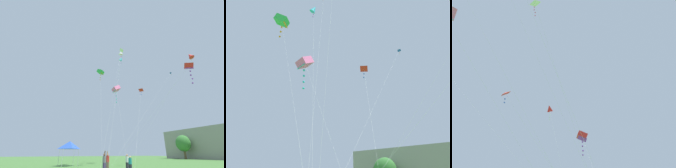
# 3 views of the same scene
# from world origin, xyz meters

# --- Properties ---
(distant_building) EXTENTS (37.06, 15.29, 10.31)m
(distant_building) POSITION_xyz_m (-11.14, 56.78, 5.16)
(distant_building) COLOR gray
(distant_building) RESTS_ON ground
(tree_far_centre) EXTENTS (5.25, 4.73, 7.92)m
(tree_far_centre) POSITION_xyz_m (-18.78, 46.28, 5.12)
(tree_far_centre) COLOR brown
(tree_far_centre) RESTS_ON ground
(festival_tent) EXTENTS (2.67, 2.67, 3.56)m
(festival_tent) POSITION_xyz_m (-7.63, 2.37, 2.98)
(festival_tent) COLOR #B7B7BC
(festival_tent) RESTS_ON ground
(person_grey_shirt) EXTENTS (0.41, 0.41, 2.00)m
(person_grey_shirt) POSITION_xyz_m (1.96, 3.73, 0.97)
(person_grey_shirt) COLOR #473860
(person_grey_shirt) RESTS_ON ground
(person_teal_shirt) EXTENTS (0.35, 0.35, 1.50)m
(person_teal_shirt) POSITION_xyz_m (3.76, 5.89, 0.81)
(person_teal_shirt) COLOR #282833
(person_teal_shirt) RESTS_ON ground
(person_red_shirt) EXTENTS (0.41, 0.41, 2.00)m
(person_red_shirt) POSITION_xyz_m (0.41, 4.97, 0.97)
(person_red_shirt) COLOR brown
(person_red_shirt) RESTS_ON ground
(person_white_shirt) EXTENTS (0.39, 0.39, 1.64)m
(person_white_shirt) POSITION_xyz_m (1.85, 6.87, 0.89)
(person_white_shirt) COLOR #282833
(person_white_shirt) RESTS_ON ground
(kite_red_diamond_0) EXTENTS (7.67, 7.69, 15.13)m
(kite_red_diamond_0) POSITION_xyz_m (8.50, 13.98, 14.53)
(kite_red_diamond_0) COLOR silver
(kite_red_diamond_0) RESTS_ON ground
(kite_white_diamond_1) EXTENTS (7.31, 8.35, 23.74)m
(kite_white_diamond_1) POSITION_xyz_m (-5.22, 11.27, 23.07)
(kite_white_diamond_1) COLOR silver
(kite_white_diamond_1) RESTS_ON ground
(kite_red_delta_2) EXTENTS (5.67, 7.08, 12.62)m
(kite_red_delta_2) POSITION_xyz_m (-0.97, 12.54, 12.23)
(kite_red_delta_2) COLOR silver
(kite_red_delta_2) RESTS_ON ground
(kite_red_box_3) EXTENTS (8.39, 6.95, 11.49)m
(kite_red_box_3) POSITION_xyz_m (9.97, 10.32, 10.84)
(kite_red_box_3) COLOR silver
(kite_red_box_3) RESTS_ON ground
(kite_pink_box_4) EXTENTS (11.96, 6.33, 16.28)m
(kite_pink_box_4) POSITION_xyz_m (-8.80, 12.06, 15.29)
(kite_pink_box_4) COLOR silver
(kite_pink_box_4) RESTS_ON ground
(kite_white_delta_5) EXTENTS (3.88, 5.50, 20.95)m
(kite_white_delta_5) POSITION_xyz_m (-1.96, 9.18, 20.42)
(kite_white_delta_5) COLOR silver
(kite_white_delta_5) RESTS_ON ground
(kite_green_box_6) EXTENTS (9.87, 4.39, 18.12)m
(kite_green_box_6) POSITION_xyz_m (-6.90, 7.00, 17.45)
(kite_green_box_6) COLOR silver
(kite_green_box_6) RESTS_ON ground
(kite_cyan_diamond_7) EXTENTS (12.16, 10.93, 26.70)m
(kite_cyan_diamond_7) POSITION_xyz_m (-10.91, 15.12, 25.95)
(kite_cyan_diamond_7) COLOR silver
(kite_cyan_diamond_7) RESTS_ON ground
(kite_blue_delta_8) EXTENTS (3.70, 19.46, 19.99)m
(kite_blue_delta_8) POSITION_xyz_m (-2.25, 23.16, 18.95)
(kite_blue_delta_8) COLOR silver
(kite_blue_delta_8) RESTS_ON ground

